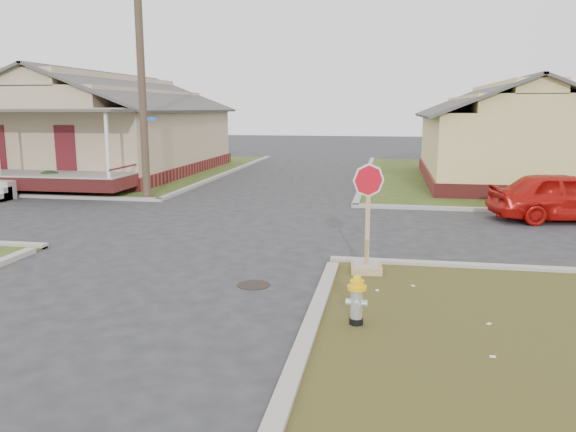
% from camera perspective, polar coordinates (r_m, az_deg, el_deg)
% --- Properties ---
extents(ground, '(120.00, 120.00, 0.00)m').
position_cam_1_polar(ground, '(12.13, -13.13, -5.57)').
color(ground, '#28282A').
rests_on(ground, ground).
extents(verge_far_left, '(19.00, 19.00, 0.05)m').
position_cam_1_polar(verge_far_left, '(33.86, -21.45, 4.45)').
color(verge_far_left, '#324A1A').
rests_on(verge_far_left, ground).
extents(curbs, '(80.00, 40.00, 0.12)m').
position_cam_1_polar(curbs, '(16.70, -6.39, -0.86)').
color(curbs, '#A59E95').
rests_on(curbs, ground).
extents(manhole, '(0.64, 0.64, 0.01)m').
position_cam_1_polar(manhole, '(11.00, -3.51, -7.00)').
color(manhole, black).
rests_on(manhole, ground).
extents(corner_house, '(10.10, 15.50, 5.30)m').
position_cam_1_polar(corner_house, '(31.07, -18.25, 8.32)').
color(corner_house, maroon).
rests_on(corner_house, ground).
extents(side_house_yellow, '(7.60, 11.60, 4.70)m').
position_cam_1_polar(side_house_yellow, '(27.70, 21.42, 7.68)').
color(side_house_yellow, maroon).
rests_on(side_house_yellow, ground).
extents(utility_pole, '(1.80, 0.28, 9.00)m').
position_cam_1_polar(utility_pole, '(21.53, -14.69, 13.96)').
color(utility_pole, '#3D2D23').
rests_on(utility_pole, ground).
extents(fire_hydrant, '(0.30, 0.30, 0.80)m').
position_cam_1_polar(fire_hydrant, '(8.88, 7.00, -8.20)').
color(fire_hydrant, black).
rests_on(fire_hydrant, ground).
extents(stop_sign, '(0.64, 0.62, 2.25)m').
position_cam_1_polar(stop_sign, '(11.65, 8.01, -3.34)').
color(stop_sign, tan).
rests_on(stop_sign, ground).
extents(red_sedan, '(4.63, 2.48, 1.50)m').
position_cam_1_polar(red_sedan, '(18.98, 26.31, 1.79)').
color(red_sedan, '#BA110D').
rests_on(red_sedan, ground).
extents(hedge_right, '(1.27, 1.04, 0.97)m').
position_cam_1_polar(hedge_right, '(24.25, -23.01, 3.28)').
color(hedge_right, '#1A3C16').
rests_on(hedge_right, verge_far_left).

